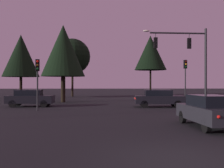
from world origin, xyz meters
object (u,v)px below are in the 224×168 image
Objects in this scene: car_nearside_lane at (209,111)px; car_crossing_right at (159,98)px; tree_right_cluster at (150,53)px; tree_left_far at (72,57)px; traffic_light_corner_right at (37,74)px; car_crossing_left at (30,98)px; traffic_signal_mast_arm at (189,53)px; tree_behind_sign at (63,51)px; tree_center_horizon at (21,56)px; traffic_light_corner_left at (185,73)px.

car_nearside_lane is 11.05m from car_crossing_right.
tree_right_cluster reaches higher than car_nearside_lane.
traffic_light_corner_right is at bearing -90.51° from tree_left_far.
tree_left_far is (1.70, 19.42, 5.68)m from car_crossing_left.
tree_behind_sign is at bearing 147.62° from traffic_signal_mast_arm.
car_crossing_right is 0.47× the size of tree_left_far.
tree_center_horizon is (-5.08, 14.46, 5.25)m from car_crossing_left.
car_crossing_left is (-11.45, 11.92, -0.00)m from car_nearside_lane.
tree_behind_sign is at bearing 169.19° from traffic_light_corner_left.
traffic_light_corner_left reaches higher than car_nearside_lane.
car_nearside_lane is 1.00× the size of car_crossing_right.
tree_behind_sign is at bearing -88.26° from tree_left_far.
car_nearside_lane is 32.02m from tree_right_cluster.
traffic_light_corner_left is 23.24m from tree_center_horizon.
tree_left_far is 1.03× the size of tree_center_horizon.
car_crossing_right is at bearing -4.34° from car_crossing_left.
tree_center_horizon is at bearing 139.77° from traffic_signal_mast_arm.
tree_right_cluster is at bearing 81.75° from car_crossing_right.
traffic_light_corner_left is at bearing 75.32° from traffic_signal_mast_arm.
traffic_light_corner_right reaches higher than car_crossing_right.
tree_right_cluster is at bearing 60.60° from traffic_light_corner_right.
tree_left_far is at bearing 115.72° from car_crossing_right.
traffic_light_corner_right is at bearing -67.24° from car_crossing_left.
tree_center_horizon is (-16.52, 26.38, 5.25)m from car_nearside_lane.
traffic_signal_mast_arm is at bearing -91.50° from tree_right_cluster.
tree_right_cluster is at bearing 53.30° from car_crossing_left.
car_crossing_right is (0.03, 11.05, 0.00)m from car_nearside_lane.
car_crossing_right is at bearing 89.85° from car_nearside_lane.
traffic_light_corner_left is 1.02× the size of car_nearside_lane.
traffic_light_corner_left is at bearing 76.38° from car_nearside_lane.
traffic_light_corner_right is at bearing 140.00° from car_nearside_lane.
car_crossing_left is 0.94× the size of car_crossing_right.
car_nearside_lane is at bearing -90.15° from car_crossing_right.
car_nearside_lane is 16.53m from car_crossing_left.
tree_center_horizon is at bearing -165.97° from tree_right_cluster.
tree_left_far reaches higher than tree_center_horizon.
car_crossing_right is (11.48, -0.87, 0.00)m from car_crossing_left.
traffic_signal_mast_arm reaches higher than traffic_light_corner_left.
tree_left_far reaches higher than traffic_light_corner_left.
car_crossing_left is at bearing 175.66° from car_crossing_right.
traffic_light_corner_left is at bearing -87.29° from tree_right_cluster.
traffic_light_corner_left is 1.16× the size of traffic_light_corner_right.
car_crossing_left is 0.42× the size of tree_right_cluster.
traffic_light_corner_right is 0.43× the size of tree_center_horizon.
traffic_light_corner_left reaches higher than car_crossing_right.
car_crossing_left is at bearing 133.84° from car_nearside_lane.
tree_behind_sign is (2.12, 5.89, 4.95)m from car_crossing_left.
traffic_signal_mast_arm reaches higher than car_crossing_left.
tree_right_cluster reaches higher than tree_center_horizon.
car_crossing_left is 11.51m from car_crossing_right.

